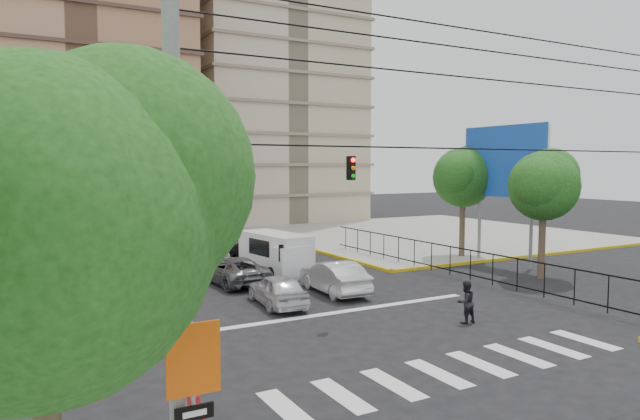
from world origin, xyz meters
TOP-DOWN VIEW (x-y plane):
  - ground at (0.00, 0.00)m, footprint 160.00×160.00m
  - sidewalk_ne at (20.00, 20.00)m, footprint 26.00×26.00m
  - crosswalk_stripes at (0.00, -6.00)m, footprint 12.00×2.40m
  - stop_line at (0.00, 1.20)m, footprint 13.00×0.40m
  - park_fence at (9.00, 4.50)m, footprint 0.10×22.50m
  - billboard at (14.45, 6.00)m, footprint 0.36×6.20m
  - tree_sw_near at (-10.90, -9.99)m, footprint 5.63×4.60m
  - tree_park_a at (13.08, 2.01)m, footprint 4.41×3.60m
  - tree_park_c at (14.09, 9.01)m, footprint 4.65×3.80m
  - traffic_light_nw at (-7.80, 7.80)m, footprint 0.28×0.22m
  - traffic_light_hanging at (0.00, -2.04)m, footprint 18.00×9.12m
  - utility_pole_sw at (-9.00, -9.00)m, footprint 1.40×0.28m
  - district_sign at (-8.80, -9.24)m, footprint 0.90×0.12m
  - van_right_lane at (1.47, 9.84)m, footprint 2.56×5.12m
  - van_left_lane at (-3.17, 20.33)m, footprint 2.63×5.50m
  - car_silver_front_left at (-1.49, 3.39)m, footprint 1.96×4.14m
  - car_white_front_right at (1.80, 4.32)m, footprint 1.82×4.63m
  - car_grey_mid_left at (-1.56, 8.49)m, footprint 2.51×5.00m
  - car_silver_rear_left at (-1.01, 14.91)m, footprint 2.55×5.40m
  - car_darkgrey_mid_right at (2.29, 15.39)m, footprint 2.38×4.42m
  - car_white_rear_right at (1.54, 19.92)m, footprint 1.54×3.93m
  - pedestrian_crosswalk at (3.56, -2.44)m, footprint 0.79×0.62m

SIDE VIEW (x-z plane):
  - ground at x=0.00m, z-range 0.00..0.00m
  - park_fence at x=9.00m, z-range -0.83..0.83m
  - crosswalk_stripes at x=0.00m, z-range 0.00..0.01m
  - stop_line at x=0.00m, z-range 0.00..0.01m
  - sidewalk_ne at x=20.00m, z-range 0.00..0.15m
  - car_white_rear_right at x=1.54m, z-range 0.00..1.28m
  - car_grey_mid_left at x=-1.56m, z-range 0.00..1.36m
  - car_silver_front_left at x=-1.49m, z-range 0.00..1.37m
  - car_darkgrey_mid_right at x=2.29m, z-range 0.00..1.43m
  - car_white_front_right at x=1.80m, z-range 0.00..1.50m
  - car_silver_rear_left at x=-1.01m, z-range 0.00..1.52m
  - pedestrian_crosswalk at x=3.56m, z-range 0.00..1.59m
  - van_right_lane at x=1.47m, z-range -0.03..2.18m
  - van_left_lane at x=-3.17m, z-range -0.03..2.35m
  - district_sign at x=-8.80m, z-range 0.85..4.05m
  - traffic_light_nw at x=-7.80m, z-range 0.91..5.31m
  - utility_pole_sw at x=-9.00m, z-range 0.27..9.27m
  - tree_park_a at x=13.08m, z-range 1.60..8.42m
  - tree_sw_near at x=-10.90m, z-range 1.48..9.06m
  - tree_park_c at x=14.09m, z-range 1.71..8.96m
  - traffic_light_hanging at x=0.00m, z-range 5.44..6.36m
  - billboard at x=14.45m, z-range 1.95..10.05m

